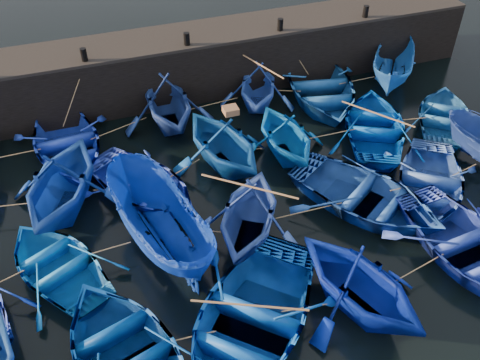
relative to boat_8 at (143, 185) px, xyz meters
name	(u,v)px	position (x,y,z in m)	size (l,w,h in m)	color
ground	(275,263)	(3.11, -4.27, -0.48)	(120.00, 120.00, 0.00)	black
quay_wall	(184,65)	(3.11, 6.23, 0.77)	(26.00, 2.50, 2.50)	black
quay_top	(182,37)	(3.11, 6.23, 2.08)	(26.00, 2.50, 0.12)	black
bollard_1	(84,55)	(-0.89, 5.33, 2.39)	(0.24, 0.24, 0.50)	black
bollard_2	(187,39)	(3.11, 5.33, 2.39)	(0.24, 0.24, 0.50)	black
bollard_3	(280,25)	(7.11, 5.33, 2.39)	(0.24, 0.24, 0.50)	black
bollard_4	(366,11)	(11.11, 5.33, 2.39)	(0.24, 0.24, 0.50)	black
boat_1	(66,145)	(-2.23, 3.13, 0.04)	(3.64, 5.09, 1.06)	#1835D4
boat_2	(167,102)	(1.82, 3.88, 0.62)	(3.62, 4.20, 2.21)	navy
boat_3	(258,85)	(5.69, 4.07, 0.48)	(3.15, 3.65, 1.92)	blue
boat_4	(320,87)	(8.38, 3.68, 0.12)	(4.14, 5.79, 1.20)	navy
boat_5	(394,67)	(11.94, 3.73, 0.40)	(1.72, 4.57, 1.77)	blue
boat_7	(61,181)	(-2.52, 0.21, 0.73)	(3.97, 4.60, 2.42)	navy
boat_8	(143,185)	(0.00, 0.00, 0.00)	(3.34, 4.67, 0.97)	blue
boat_9	(223,141)	(3.07, 0.64, 0.64)	(3.68, 4.27, 2.25)	navy
boat_10	(286,134)	(5.42, 0.49, 0.52)	(3.28, 3.80, 2.00)	blue
boat_11	(375,126)	(9.19, 0.46, 0.03)	(3.54, 4.94, 1.03)	#003DA6
boat_12	(444,116)	(12.21, 0.24, -0.04)	(3.08, 4.31, 0.89)	#195892
boat_14	(58,265)	(-3.03, -2.61, -0.04)	(3.05, 4.26, 0.88)	blue
boat_15	(159,224)	(0.03, -2.53, 0.54)	(2.00, 5.30, 2.05)	#08309C
boat_16	(249,213)	(2.70, -3.02, 0.58)	(3.48, 4.03, 2.12)	#2A4DB0
boat_17	(366,197)	(6.81, -3.07, 0.06)	(3.79, 5.29, 1.10)	navy
boat_18	(430,183)	(9.24, -3.09, 0.00)	(3.35, 4.68, 0.97)	blue
boat_21	(127,354)	(-1.64, -6.21, 0.05)	(3.70, 5.18, 1.07)	navy
boat_22	(249,320)	(1.53, -6.31, 0.12)	(4.16, 5.81, 1.21)	#053EA4
boat_23	(360,282)	(4.59, -6.49, 0.62)	(3.60, 4.18, 2.20)	#031A8C
boat_24	(469,247)	(8.58, -6.02, 0.05)	(3.71, 5.18, 1.07)	#1C36A6
wooden_crate	(231,110)	(3.37, 0.64, 1.88)	(0.50, 0.45, 0.23)	brown
mooring_ropes	(222,144)	(3.09, 0.85, 0.39)	(18.17, 11.80, 2.10)	tan
loose_oars	(289,151)	(4.78, -1.20, 1.12)	(9.92, 12.46, 1.16)	#99724C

